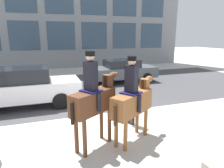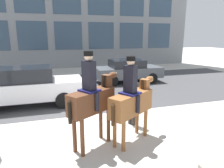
{
  "view_description": "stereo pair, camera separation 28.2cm",
  "coord_description": "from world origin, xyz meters",
  "px_view_note": "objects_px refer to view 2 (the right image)",
  "views": [
    {
      "loc": [
        -1.73,
        -6.7,
        3.02
      ],
      "look_at": [
        0.2,
        -1.07,
        1.59
      ],
      "focal_mm": 32.0,
      "sensor_mm": 36.0,
      "label": 1
    },
    {
      "loc": [
        -1.46,
        -6.78,
        3.02
      ],
      "look_at": [
        0.2,
        -1.07,
        1.59
      ],
      "focal_mm": 32.0,
      "sensor_mm": 36.0,
      "label": 2
    }
  ],
  "objects_px": {
    "street_car_near_lane": "(28,86)",
    "street_car_far_lane": "(128,70)",
    "mounted_horse_companion": "(132,100)",
    "pedestrian_bystander": "(132,97)",
    "mounted_horse_lead": "(92,99)"
  },
  "relations": [
    {
      "from": "street_car_far_lane",
      "to": "street_car_near_lane",
      "type": "bearing_deg",
      "value": -151.99
    },
    {
      "from": "street_car_near_lane",
      "to": "street_car_far_lane",
      "type": "height_order",
      "value": "street_car_near_lane"
    },
    {
      "from": "mounted_horse_lead",
      "to": "street_car_near_lane",
      "type": "xyz_separation_m",
      "value": [
        -2.11,
        4.14,
        -0.51
      ]
    },
    {
      "from": "mounted_horse_lead",
      "to": "street_car_near_lane",
      "type": "relative_size",
      "value": 0.57
    },
    {
      "from": "pedestrian_bystander",
      "to": "street_car_near_lane",
      "type": "bearing_deg",
      "value": -73.65
    },
    {
      "from": "street_car_near_lane",
      "to": "street_car_far_lane",
      "type": "distance_m",
      "value": 6.65
    },
    {
      "from": "street_car_near_lane",
      "to": "street_car_far_lane",
      "type": "bearing_deg",
      "value": 28.01
    },
    {
      "from": "mounted_horse_companion",
      "to": "street_car_near_lane",
      "type": "distance_m",
      "value": 5.3
    },
    {
      "from": "street_car_far_lane",
      "to": "mounted_horse_companion",
      "type": "bearing_deg",
      "value": -109.83
    },
    {
      "from": "mounted_horse_lead",
      "to": "mounted_horse_companion",
      "type": "distance_m",
      "value": 1.14
    },
    {
      "from": "pedestrian_bystander",
      "to": "street_car_far_lane",
      "type": "bearing_deg",
      "value": -142.42
    },
    {
      "from": "pedestrian_bystander",
      "to": "mounted_horse_companion",
      "type": "bearing_deg",
      "value": 34.68
    },
    {
      "from": "mounted_horse_lead",
      "to": "street_car_near_lane",
      "type": "distance_m",
      "value": 4.67
    },
    {
      "from": "mounted_horse_companion",
      "to": "pedestrian_bystander",
      "type": "xyz_separation_m",
      "value": [
        0.43,
        1.04,
        -0.23
      ]
    },
    {
      "from": "mounted_horse_companion",
      "to": "street_car_far_lane",
      "type": "xyz_separation_m",
      "value": [
        2.63,
        7.3,
        -0.45
      ]
    }
  ]
}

